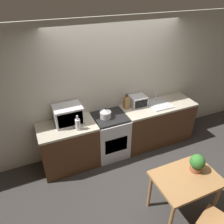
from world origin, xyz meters
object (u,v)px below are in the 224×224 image
object	(u,v)px
toaster_oven	(138,101)
dining_table	(186,183)
stove_range	(110,135)
microwave	(68,115)
bottle	(78,124)
kettle	(105,113)

from	to	relation	value
toaster_oven	dining_table	bearing A→B (deg)	-96.51
stove_range	microwave	xyz separation A→B (m)	(-0.76, 0.10, 0.62)
bottle	dining_table	size ratio (longest dim) A/B	0.30
bottle	dining_table	xyz separation A→B (m)	(1.13, -1.49, -0.37)
bottle	microwave	bearing A→B (deg)	109.32
kettle	bottle	world-z (taller)	bottle
microwave	toaster_oven	bearing A→B (deg)	1.84
stove_range	kettle	xyz separation A→B (m)	(-0.09, -0.01, 0.54)
stove_range	microwave	size ratio (longest dim) A/B	1.82
bottle	toaster_oven	size ratio (longest dim) A/B	0.86
microwave	dining_table	world-z (taller)	microwave
kettle	toaster_oven	xyz separation A→B (m)	(0.77, 0.16, 0.01)
bottle	dining_table	distance (m)	1.91
bottle	toaster_oven	distance (m)	1.37
kettle	toaster_oven	distance (m)	0.78
kettle	microwave	distance (m)	0.68
kettle	microwave	bearing A→B (deg)	170.57
microwave	bottle	size ratio (longest dim) A/B	1.79
stove_range	toaster_oven	xyz separation A→B (m)	(0.68, 0.15, 0.56)
stove_range	toaster_oven	distance (m)	0.89
stove_range	dining_table	distance (m)	1.73
stove_range	bottle	bearing A→B (deg)	-165.87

